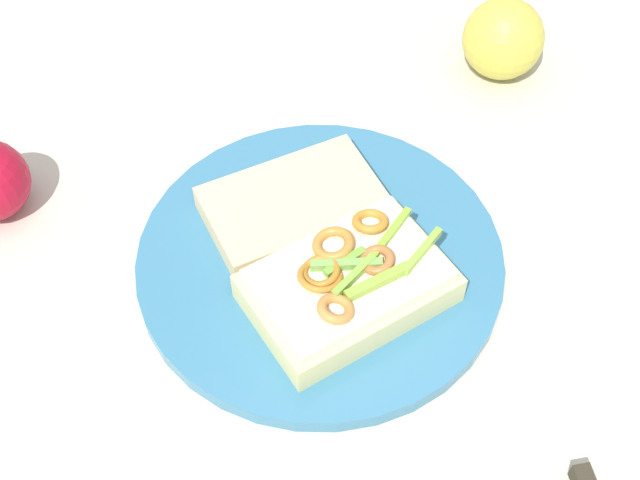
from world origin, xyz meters
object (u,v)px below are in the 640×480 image
(plate, at_px, (320,260))
(apple_0, at_px, (503,39))
(sandwich, at_px, (353,282))
(bread_slice_side, at_px, (289,207))

(plate, relative_size, apple_0, 3.80)
(sandwich, height_order, apple_0, apple_0)
(bread_slice_side, bearing_deg, plate, 96.38)
(bread_slice_side, bearing_deg, apple_0, -161.06)
(apple_0, bearing_deg, plate, 26.65)
(plate, relative_size, bread_slice_side, 2.09)
(sandwich, relative_size, apple_0, 2.02)
(sandwich, xyz_separation_m, bread_slice_side, (0.01, -0.10, -0.01))
(sandwich, bearing_deg, apple_0, -150.47)
(plate, bearing_deg, sandwich, 95.09)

